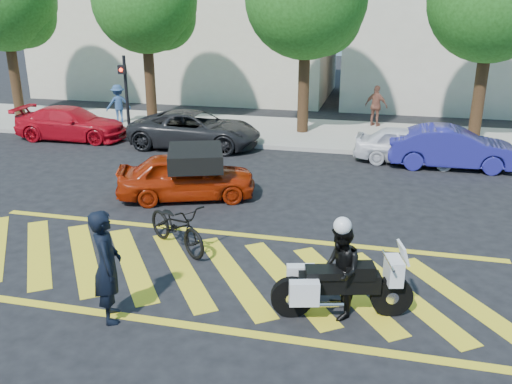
% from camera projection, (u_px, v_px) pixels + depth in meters
% --- Properties ---
extents(ground, '(90.00, 90.00, 0.00)m').
position_uv_depth(ground, '(209.00, 272.00, 10.91)').
color(ground, black).
rests_on(ground, ground).
extents(sidewalk, '(60.00, 5.00, 0.15)m').
position_uv_depth(sidewalk, '(302.00, 133.00, 21.88)').
color(sidewalk, '#9E998E').
rests_on(sidewalk, ground).
extents(crosswalk, '(12.33, 4.00, 0.01)m').
position_uv_depth(crosswalk, '(207.00, 271.00, 10.92)').
color(crosswalk, yellow).
rests_on(crosswalk, ground).
extents(building_left, '(16.00, 8.00, 10.00)m').
position_uv_depth(building_left, '(188.00, 3.00, 30.23)').
color(building_left, beige).
rests_on(building_left, ground).
extents(tree_far_left, '(4.40, 4.40, 7.41)m').
position_uv_depth(tree_far_left, '(7.00, 3.00, 23.11)').
color(tree_far_left, black).
rests_on(tree_far_left, ground).
extents(tree_left, '(4.20, 4.20, 7.26)m').
position_uv_depth(tree_left, '(149.00, 4.00, 21.69)').
color(tree_left, black).
rests_on(tree_left, ground).
extents(tree_center, '(4.60, 4.60, 7.56)m').
position_uv_depth(tree_center, '(310.00, 2.00, 20.22)').
color(tree_center, black).
rests_on(tree_center, ground).
extents(tree_right, '(4.40, 4.40, 7.41)m').
position_uv_depth(tree_right, '(495.00, 3.00, 18.80)').
color(tree_right, black).
rests_on(tree_right, ground).
extents(signal_pole, '(0.28, 0.43, 3.20)m').
position_uv_depth(signal_pole, '(125.00, 90.00, 20.62)').
color(signal_pole, black).
rests_on(signal_pole, ground).
extents(officer_bike, '(0.77, 0.87, 1.99)m').
position_uv_depth(officer_bike, '(107.00, 266.00, 9.00)').
color(officer_bike, black).
rests_on(officer_bike, ground).
extents(bicycle, '(2.08, 1.79, 1.08)m').
position_uv_depth(bicycle, '(177.00, 226.00, 11.77)').
color(bicycle, black).
rests_on(bicycle, ground).
extents(police_motorcycle, '(2.40, 1.08, 1.08)m').
position_uv_depth(police_motorcycle, '(340.00, 285.00, 9.22)').
color(police_motorcycle, black).
rests_on(police_motorcycle, ground).
extents(officer_moto, '(0.83, 0.96, 1.69)m').
position_uv_depth(officer_moto, '(340.00, 271.00, 9.15)').
color(officer_moto, black).
rests_on(officer_moto, ground).
extents(red_convertible, '(4.02, 2.67, 1.27)m').
position_uv_depth(red_convertible, '(187.00, 176.00, 14.76)').
color(red_convertible, '#9A2107').
rests_on(red_convertible, ground).
extents(parked_left, '(4.40, 1.95, 1.26)m').
position_uv_depth(parked_left, '(71.00, 123.00, 21.04)').
color(parked_left, '#B80B19').
rests_on(parked_left, ground).
extents(parked_mid_left, '(4.84, 2.33, 1.33)m').
position_uv_depth(parked_mid_left, '(195.00, 129.00, 19.90)').
color(parked_mid_left, black).
rests_on(parked_mid_left, ground).
extents(parked_mid_right, '(3.65, 1.69, 1.21)m').
position_uv_depth(parked_mid_right, '(409.00, 145.00, 17.98)').
color(parked_mid_right, white).
rests_on(parked_mid_right, ground).
extents(parked_right, '(4.08, 1.52, 1.33)m').
position_uv_depth(parked_right, '(452.00, 148.00, 17.47)').
color(parked_right, navy).
rests_on(parked_right, ground).
extents(pedestrian_left, '(1.20, 1.11, 1.62)m').
position_uv_depth(pedestrian_left, '(118.00, 104.00, 23.19)').
color(pedestrian_left, navy).
rests_on(pedestrian_left, sidewalk).
extents(pedestrian_right, '(1.07, 0.78, 1.69)m').
position_uv_depth(pedestrian_right, '(376.00, 106.00, 22.53)').
color(pedestrian_right, brown).
rests_on(pedestrian_right, sidewalk).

